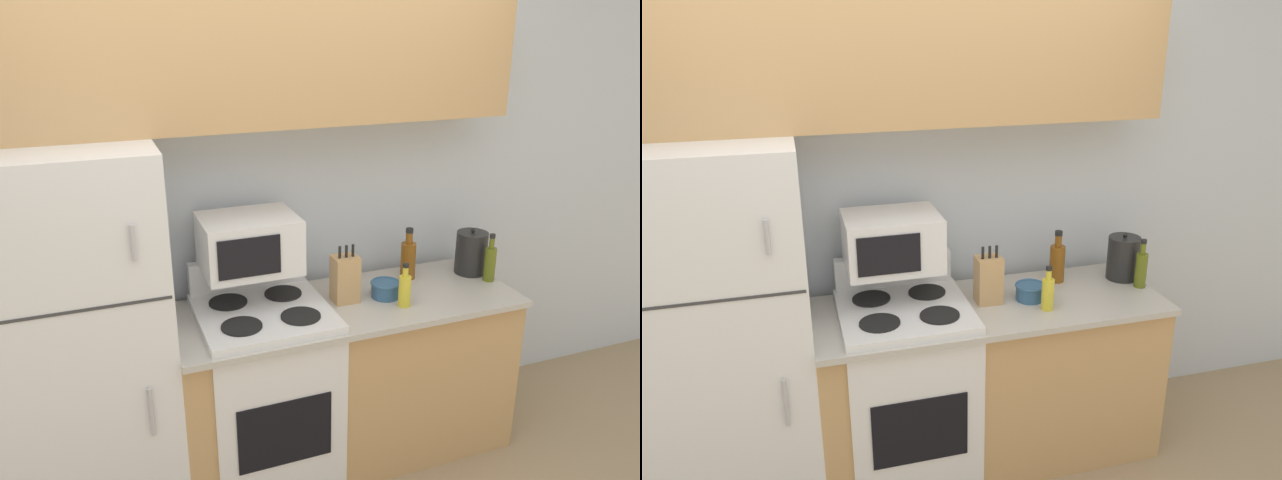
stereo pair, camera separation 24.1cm
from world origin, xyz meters
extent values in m
cube|color=silver|center=(0.00, 0.68, 1.27)|extent=(8.00, 0.05, 2.55)
cube|color=tan|center=(0.37, 0.30, 0.43)|extent=(1.72, 0.60, 0.86)
cube|color=#BCB7AD|center=(0.37, 0.28, 0.87)|extent=(1.72, 0.64, 0.03)
cube|color=white|center=(-0.86, 0.32, 0.87)|extent=(0.74, 0.64, 1.75)
cube|color=#383838|center=(-0.86, 0.00, 1.19)|extent=(0.72, 0.01, 0.01)
cylinder|color=#B7B7BC|center=(-0.62, -0.01, 1.43)|extent=(0.02, 0.02, 0.14)
cylinder|color=#B7B7BC|center=(-0.62, -0.01, 0.70)|extent=(0.02, 0.02, 0.22)
cube|color=tan|center=(0.00, 0.48, 2.03)|extent=(2.46, 0.33, 0.56)
cube|color=white|center=(-0.06, 0.28, 0.46)|extent=(0.61, 0.60, 0.92)
cube|color=black|center=(-0.06, -0.02, 0.44)|extent=(0.44, 0.01, 0.33)
cube|color=#2D2D2D|center=(-0.06, 0.28, 0.92)|extent=(0.59, 0.57, 0.01)
cube|color=white|center=(-0.06, 0.57, 1.00)|extent=(0.59, 0.06, 0.16)
cylinder|color=black|center=(-0.19, 0.15, 0.93)|extent=(0.18, 0.18, 0.01)
cylinder|color=black|center=(0.08, 0.15, 0.93)|extent=(0.18, 0.18, 0.01)
cylinder|color=black|center=(-0.19, 0.41, 0.93)|extent=(0.18, 0.18, 0.01)
cylinder|color=black|center=(0.08, 0.41, 0.93)|extent=(0.18, 0.18, 0.01)
cube|color=white|center=(-0.08, 0.40, 1.22)|extent=(0.44, 0.35, 0.26)
cube|color=black|center=(-0.13, 0.22, 1.22)|extent=(0.28, 0.01, 0.18)
cube|color=tan|center=(0.37, 0.30, 1.01)|extent=(0.12, 0.11, 0.24)
cylinder|color=black|center=(0.33, 0.29, 1.15)|extent=(0.01, 0.01, 0.06)
cylinder|color=black|center=(0.37, 0.29, 1.15)|extent=(0.01, 0.01, 0.06)
cylinder|color=black|center=(0.40, 0.29, 1.15)|extent=(0.01, 0.01, 0.06)
cylinder|color=#335B84|center=(0.57, 0.27, 0.93)|extent=(0.14, 0.14, 0.08)
torus|color=#335B84|center=(0.57, 0.27, 0.96)|extent=(0.15, 0.15, 0.01)
cylinder|color=brown|center=(0.79, 0.45, 0.99)|extent=(0.08, 0.08, 0.20)
cylinder|color=brown|center=(0.79, 0.45, 1.11)|extent=(0.04, 0.04, 0.06)
cylinder|color=black|center=(0.79, 0.45, 1.16)|extent=(0.04, 0.04, 0.02)
cylinder|color=gold|center=(0.61, 0.15, 0.96)|extent=(0.06, 0.06, 0.15)
cylinder|color=gold|center=(0.61, 0.15, 1.07)|extent=(0.03, 0.03, 0.05)
cylinder|color=black|center=(0.61, 0.15, 1.10)|extent=(0.03, 0.03, 0.02)
cylinder|color=#5B6619|center=(1.18, 0.26, 0.98)|extent=(0.06, 0.06, 0.18)
cylinder|color=#5B6619|center=(1.18, 0.26, 1.10)|extent=(0.03, 0.03, 0.06)
cylinder|color=black|center=(1.18, 0.26, 1.14)|extent=(0.03, 0.03, 0.02)
cylinder|color=black|center=(1.15, 0.39, 1.00)|extent=(0.17, 0.17, 0.23)
sphere|color=black|center=(1.15, 0.39, 1.13)|extent=(0.02, 0.02, 0.02)
camera|label=1|loc=(-0.75, -2.26, 2.22)|focal=35.00mm
camera|label=2|loc=(-0.52, -2.34, 2.22)|focal=35.00mm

